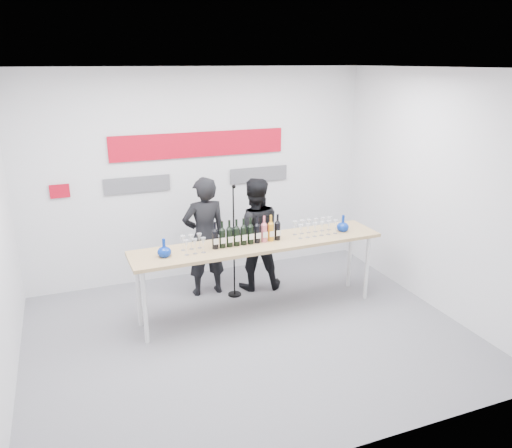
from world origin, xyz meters
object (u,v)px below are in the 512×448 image
mic_stand (234,263)px  tasting_table (259,248)px  presenter_right (254,234)px  presenter_left (205,237)px

mic_stand → tasting_table: bearing=-85.3°
presenter_right → mic_stand: bearing=37.5°
tasting_table → presenter_left: (-0.48, 0.77, -0.05)m
presenter_right → mic_stand: 0.50m
presenter_left → presenter_right: bearing=173.9°
mic_stand → presenter_left: bearing=137.6°
presenter_left → tasting_table: bearing=120.5°
presenter_left → presenter_right: size_ratio=1.04×
tasting_table → mic_stand: 0.69m
presenter_right → mic_stand: presenter_right is taller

